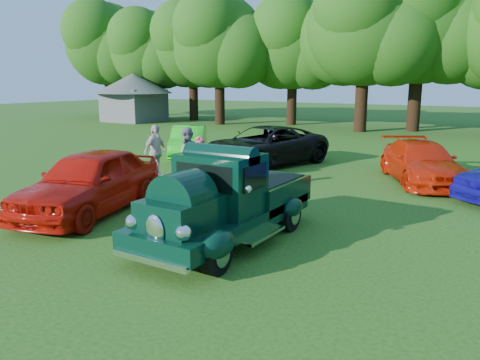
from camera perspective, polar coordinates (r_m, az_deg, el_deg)
The scene contains 10 objects.
ground at distance 10.31m, azimuth -6.85°, elevation -6.85°, with size 120.00×120.00×0.00m, color #1D4C11.
hero_pickup at distance 9.78m, azimuth -1.61°, elevation -2.80°, with size 2.25×4.83×1.89m.
red_convertible at distance 12.46m, azimuth -17.86°, elevation -0.17°, with size 1.92×4.78×1.63m, color #BC1108.
back_car_lime at distance 20.94m, azimuth -6.28°, elevation 4.69°, with size 1.42×4.08×1.34m, color #18B618.
back_car_black at distance 18.58m, azimuth 2.96°, elevation 4.14°, with size 2.58×5.60×1.56m, color black.
back_car_orange at distance 16.59m, azimuth 21.23°, elevation 2.03°, with size 1.89×4.66×1.35m, color red.
spectator_pink at distance 13.87m, azimuth -4.91°, elevation 1.79°, with size 0.63×0.41×1.73m, color #CC545B.
spectator_grey at distance 15.16m, azimuth -6.48°, elevation 2.88°, with size 0.90×0.70×1.86m, color gray.
spectator_white at distance 16.38m, azimuth -10.28°, elevation 3.42°, with size 1.08×0.45×1.85m, color beige.
gazebo at distance 40.13m, azimuth -12.85°, elevation 10.42°, with size 6.40×6.40×3.90m.
Camera 1 is at (6.16, -7.57, 3.32)m, focal length 35.00 mm.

